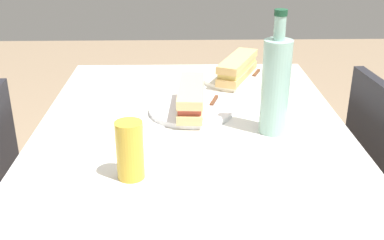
{
  "coord_description": "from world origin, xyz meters",
  "views": [
    {
      "loc": [
        1.18,
        -0.03,
        1.3
      ],
      "look_at": [
        0.0,
        0.0,
        0.78
      ],
      "focal_mm": 44.44,
      "sensor_mm": 36.0,
      "label": 1
    }
  ],
  "objects_px": {
    "baguette_sandwich_near": "(191,97)",
    "knife_far": "(253,77)",
    "knife_near": "(211,106)",
    "plate_far": "(237,79)",
    "dining_table": "(192,164)",
    "beer_glass": "(130,150)",
    "plate_near": "(191,110)",
    "water_bottle": "(276,85)",
    "baguette_sandwich_far": "(238,67)"
  },
  "relations": [
    {
      "from": "baguette_sandwich_near",
      "to": "knife_far",
      "type": "relative_size",
      "value": 1.54
    },
    {
      "from": "knife_near",
      "to": "knife_far",
      "type": "distance_m",
      "value": 0.31
    },
    {
      "from": "plate_far",
      "to": "knife_near",
      "type": "bearing_deg",
      "value": -21.28
    },
    {
      "from": "plate_far",
      "to": "knife_far",
      "type": "distance_m",
      "value": 0.06
    },
    {
      "from": "dining_table",
      "to": "beer_glass",
      "type": "bearing_deg",
      "value": -27.95
    },
    {
      "from": "plate_far",
      "to": "beer_glass",
      "type": "height_order",
      "value": "beer_glass"
    },
    {
      "from": "plate_near",
      "to": "baguette_sandwich_near",
      "type": "height_order",
      "value": "baguette_sandwich_near"
    },
    {
      "from": "baguette_sandwich_near",
      "to": "water_bottle",
      "type": "relative_size",
      "value": 0.81
    },
    {
      "from": "beer_glass",
      "to": "dining_table",
      "type": "bearing_deg",
      "value": 152.05
    },
    {
      "from": "baguette_sandwich_near",
      "to": "plate_far",
      "type": "bearing_deg",
      "value": 149.72
    },
    {
      "from": "plate_near",
      "to": "baguette_sandwich_near",
      "type": "bearing_deg",
      "value": 0.0
    },
    {
      "from": "knife_near",
      "to": "beer_glass",
      "type": "xyz_separation_m",
      "value": [
        0.37,
        -0.2,
        0.05
      ]
    },
    {
      "from": "plate_far",
      "to": "knife_far",
      "type": "relative_size",
      "value": 1.43
    },
    {
      "from": "knife_far",
      "to": "beer_glass",
      "type": "distance_m",
      "value": 0.73
    },
    {
      "from": "plate_near",
      "to": "baguette_sandwich_far",
      "type": "bearing_deg",
      "value": 149.72
    },
    {
      "from": "knife_far",
      "to": "beer_glass",
      "type": "bearing_deg",
      "value": -29.56
    },
    {
      "from": "dining_table",
      "to": "baguette_sandwich_far",
      "type": "xyz_separation_m",
      "value": [
        -0.38,
        0.17,
        0.17
      ]
    },
    {
      "from": "dining_table",
      "to": "knife_far",
      "type": "height_order",
      "value": "knife_far"
    },
    {
      "from": "plate_near",
      "to": "plate_far",
      "type": "distance_m",
      "value": 0.33
    },
    {
      "from": "water_bottle",
      "to": "beer_glass",
      "type": "height_order",
      "value": "water_bottle"
    },
    {
      "from": "plate_near",
      "to": "knife_far",
      "type": "distance_m",
      "value": 0.35
    },
    {
      "from": "knife_near",
      "to": "plate_far",
      "type": "xyz_separation_m",
      "value": [
        -0.28,
        0.11,
        -0.01
      ]
    },
    {
      "from": "water_bottle",
      "to": "plate_far",
      "type": "bearing_deg",
      "value": -173.53
    },
    {
      "from": "plate_far",
      "to": "baguette_sandwich_far",
      "type": "height_order",
      "value": "baguette_sandwich_far"
    },
    {
      "from": "dining_table",
      "to": "knife_far",
      "type": "xyz_separation_m",
      "value": [
        -0.37,
        0.22,
        0.13
      ]
    },
    {
      "from": "dining_table",
      "to": "beer_glass",
      "type": "relative_size",
      "value": 8.72
    },
    {
      "from": "water_bottle",
      "to": "baguette_sandwich_near",
      "type": "bearing_deg",
      "value": -122.36
    },
    {
      "from": "baguette_sandwich_near",
      "to": "baguette_sandwich_far",
      "type": "distance_m",
      "value": 0.33
    },
    {
      "from": "baguette_sandwich_far",
      "to": "water_bottle",
      "type": "distance_m",
      "value": 0.43
    },
    {
      "from": "water_bottle",
      "to": "dining_table",
      "type": "bearing_deg",
      "value": -99.29
    },
    {
      "from": "plate_near",
      "to": "water_bottle",
      "type": "xyz_separation_m",
      "value": [
        0.13,
        0.21,
        0.12
      ]
    },
    {
      "from": "water_bottle",
      "to": "beer_glass",
      "type": "relative_size",
      "value": 2.45
    },
    {
      "from": "dining_table",
      "to": "plate_far",
      "type": "bearing_deg",
      "value": 156.59
    },
    {
      "from": "dining_table",
      "to": "knife_far",
      "type": "bearing_deg",
      "value": 149.32
    },
    {
      "from": "knife_near",
      "to": "water_bottle",
      "type": "bearing_deg",
      "value": 47.36
    },
    {
      "from": "knife_near",
      "to": "beer_glass",
      "type": "distance_m",
      "value": 0.42
    },
    {
      "from": "knife_near",
      "to": "plate_far",
      "type": "bearing_deg",
      "value": 158.72
    },
    {
      "from": "knife_far",
      "to": "beer_glass",
      "type": "xyz_separation_m",
      "value": [
        0.64,
        -0.36,
        0.05
      ]
    },
    {
      "from": "baguette_sandwich_far",
      "to": "knife_near",
      "type": "bearing_deg",
      "value": -21.28
    },
    {
      "from": "knife_near",
      "to": "plate_far",
      "type": "distance_m",
      "value": 0.3
    },
    {
      "from": "beer_glass",
      "to": "plate_far",
      "type": "bearing_deg",
      "value": 154.69
    },
    {
      "from": "baguette_sandwich_near",
      "to": "beer_glass",
      "type": "xyz_separation_m",
      "value": [
        0.36,
        -0.14,
        0.02
      ]
    },
    {
      "from": "baguette_sandwich_far",
      "to": "knife_far",
      "type": "height_order",
      "value": "baguette_sandwich_far"
    },
    {
      "from": "dining_table",
      "to": "knife_near",
      "type": "height_order",
      "value": "knife_near"
    },
    {
      "from": "plate_near",
      "to": "plate_far",
      "type": "height_order",
      "value": "same"
    },
    {
      "from": "plate_near",
      "to": "water_bottle",
      "type": "distance_m",
      "value": 0.28
    },
    {
      "from": "baguette_sandwich_near",
      "to": "dining_table",
      "type": "bearing_deg",
      "value": -0.29
    },
    {
      "from": "baguette_sandwich_far",
      "to": "plate_far",
      "type": "bearing_deg",
      "value": 26.57
    },
    {
      "from": "beer_glass",
      "to": "plate_near",
      "type": "bearing_deg",
      "value": 158.87
    },
    {
      "from": "plate_far",
      "to": "baguette_sandwich_near",
      "type": "bearing_deg",
      "value": -30.28
    }
  ]
}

